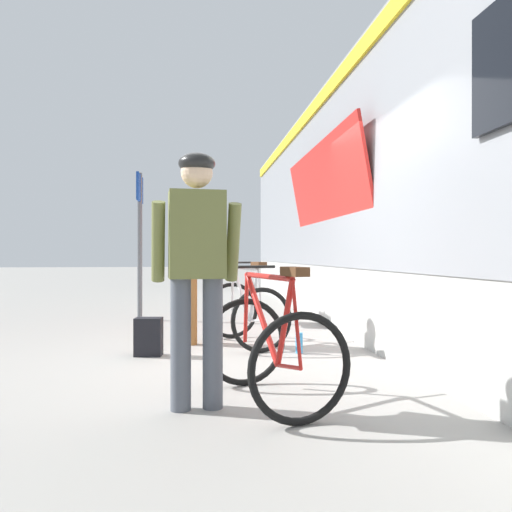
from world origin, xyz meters
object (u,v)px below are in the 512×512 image
cyclist_far_in_olive (197,256)px  water_bottle_near_the_bikes (299,343)px  backpack_on_platform (149,337)px  cyclist_near_in_white (200,256)px  bicycle_far_red (270,347)px  platform_sign_post (140,221)px  bicycle_near_silver (246,311)px  train_car (445,189)px

cyclist_far_in_olive → water_bottle_near_the_bikes: cyclist_far_in_olive is taller
backpack_on_platform → water_bottle_near_the_bikes: backpack_on_platform is taller
cyclist_near_in_white → backpack_on_platform: 1.19m
bicycle_far_red → platform_sign_post: platform_sign_post is taller
cyclist_near_in_white → platform_sign_post: (-0.96, 2.33, 0.57)m
bicycle_near_silver → backpack_on_platform: 1.20m
cyclist_near_in_white → train_car: bearing=8.4°
bicycle_far_red → water_bottle_near_the_bikes: bicycle_far_red is taller
bicycle_near_silver → bicycle_far_red: (-0.06, -2.32, 0.00)m
bicycle_near_silver → bicycle_far_red: size_ratio=1.00×
bicycle_far_red → backpack_on_platform: (-1.02, 1.82, -0.20)m
train_car → cyclist_near_in_white: 3.50m
bicycle_near_silver → water_bottle_near_the_bikes: bearing=-46.4°
train_car → water_bottle_near_the_bikes: size_ratio=72.73×
cyclist_far_in_olive → platform_sign_post: 4.97m
cyclist_far_in_olive → platform_sign_post: (-0.91, 4.85, 0.57)m
bicycle_far_red → backpack_on_platform: 2.10m
train_car → bicycle_near_silver: bearing=-167.4°
water_bottle_near_the_bikes → platform_sign_post: size_ratio=0.09×
cyclist_near_in_white → platform_sign_post: bearing=112.3°
train_car → platform_sign_post: (-4.30, 1.84, -0.34)m
bicycle_near_silver → platform_sign_post: platform_sign_post is taller
train_car → cyclist_far_in_olive: train_car is taller
bicycle_far_red → water_bottle_near_the_bikes: size_ratio=5.50×
cyclist_near_in_white → water_bottle_near_the_bikes: 1.57m
backpack_on_platform → platform_sign_post: size_ratio=0.17×
cyclist_far_in_olive → platform_sign_post: bearing=100.6°
cyclist_far_in_olive → platform_sign_post: platform_sign_post is taller
train_car → backpack_on_platform: bearing=-163.9°
cyclist_near_in_white → bicycle_far_red: (0.47, -2.45, -0.65)m
platform_sign_post → train_car: bearing=-23.1°
bicycle_far_red → backpack_on_platform: size_ratio=3.03×
train_car → cyclist_far_in_olive: (-3.39, -3.01, -0.91)m
cyclist_near_in_white → backpack_on_platform: bearing=-131.0°
bicycle_near_silver → cyclist_far_in_olive: bearing=-103.7°
cyclist_far_in_olive → cyclist_near_in_white: bearing=88.9°
platform_sign_post → bicycle_near_silver: bearing=-58.9°
bicycle_far_red → platform_sign_post: 5.14m
train_car → bicycle_near_silver: size_ratio=13.21×
train_car → bicycle_far_red: bearing=-134.3°
cyclist_near_in_white → platform_sign_post: 2.58m
bicycle_near_silver → backpack_on_platform: size_ratio=3.03×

